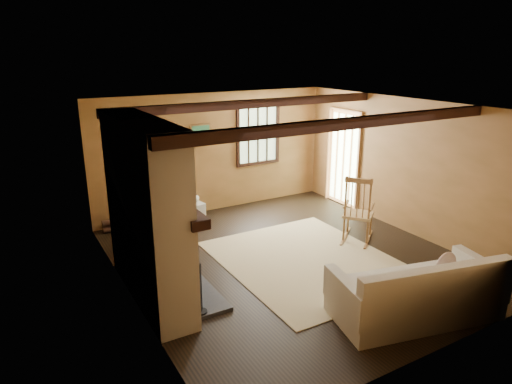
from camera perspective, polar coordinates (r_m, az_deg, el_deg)
ground at (r=7.38m, az=4.22°, el=-8.31°), size 5.50×5.50×0.00m
room_envelope at (r=7.16m, az=4.82°, el=4.74°), size 5.02×5.52×2.44m
fireplace at (r=6.06m, az=-13.28°, el=-3.30°), size 1.02×2.30×2.40m
rug at (r=7.34m, az=6.41°, el=-8.51°), size 2.50×3.00×0.01m
rocking_chair at (r=8.07m, az=12.62°, el=-2.60°), size 0.94×0.87×1.17m
sofa at (r=6.10m, az=19.60°, el=-12.08°), size 2.22×1.35×0.84m
firewood_pile at (r=8.78m, az=-16.50°, el=-3.83°), size 0.67×0.12×0.24m
laundry_basket at (r=9.09m, az=-8.24°, el=-2.36°), size 0.56×0.46×0.30m
basket_pillow at (r=9.01m, az=-8.30°, el=-0.88°), size 0.42×0.35×0.20m
armchair at (r=8.23m, az=-11.91°, el=-2.88°), size 1.21×1.21×0.79m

